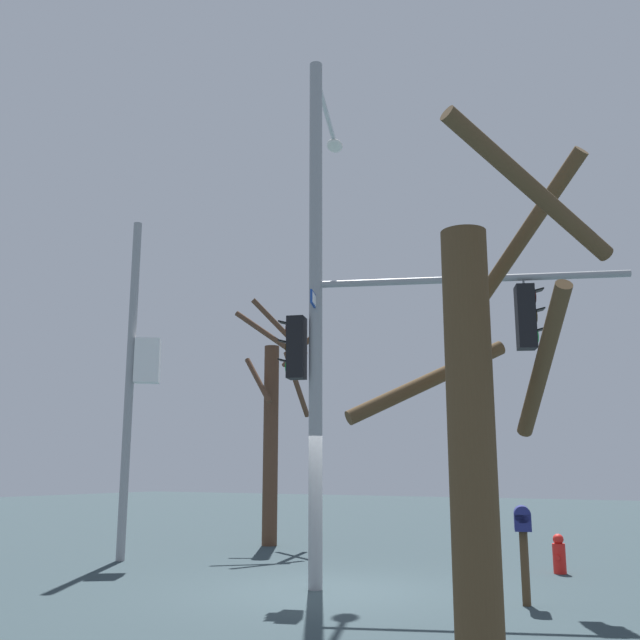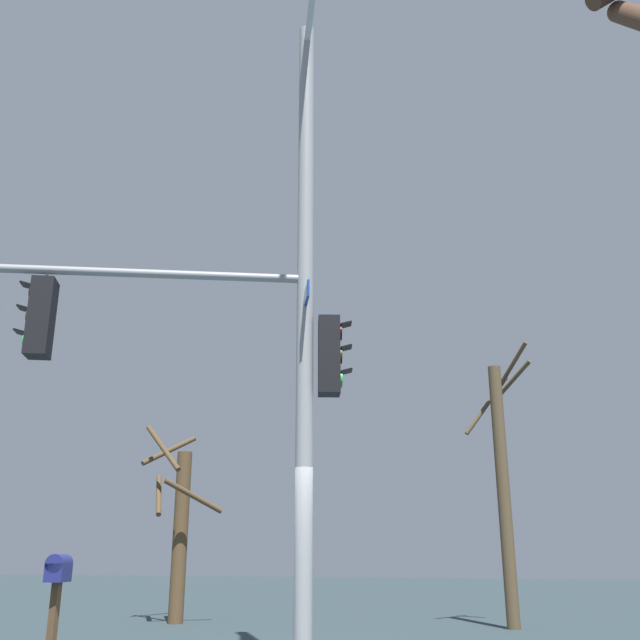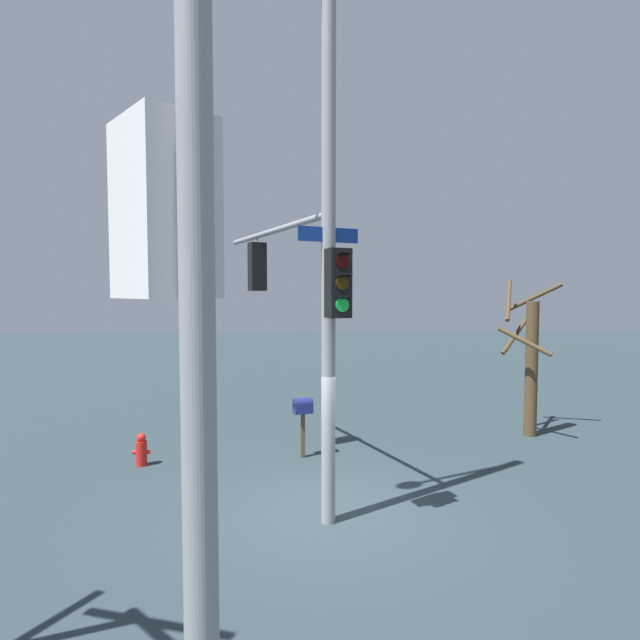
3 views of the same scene
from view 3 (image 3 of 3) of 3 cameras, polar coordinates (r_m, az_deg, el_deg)
The scene contains 6 objects.
ground_plane at distance 9.48m, azimuth 1.08°, elevation -21.07°, with size 80.00×80.00×0.00m, color #2A383D.
main_signal_pole_assembly at distance 8.89m, azimuth -2.00°, elevation 10.28°, with size 3.55×6.34×9.50m.
secondary_pole_assembly at distance 2.88m, azimuth -15.47°, elevation 6.73°, with size 0.69×0.75×7.66m.
fire_hydrant at distance 12.31m, azimuth -19.59°, elevation -13.75°, with size 0.38×0.24×0.73m.
mailbox at distance 11.99m, azimuth -1.95°, elevation -10.24°, with size 0.49×0.35×1.41m.
bare_tree_behind_pole at distance 14.73m, azimuth 22.68°, elevation -4.22°, with size 1.99×2.00×4.25m.
Camera 3 is at (0.85, 8.60, 3.90)m, focal length 28.22 mm.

